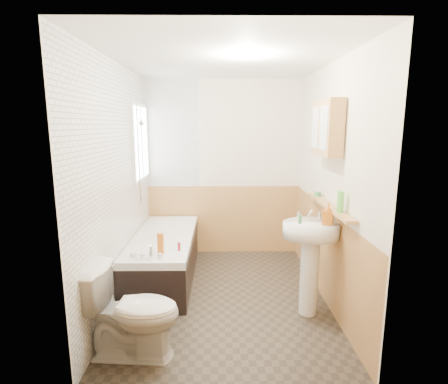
{
  "coord_description": "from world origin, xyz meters",
  "views": [
    {
      "loc": [
        -0.04,
        -3.6,
        1.87
      ],
      "look_at": [
        0.0,
        0.15,
        1.15
      ],
      "focal_mm": 28.0,
      "sensor_mm": 36.0,
      "label": 1
    }
  ],
  "objects_px": {
    "sink": "(310,249)",
    "medicine_cabinet": "(327,128)",
    "pine_shelf": "(328,205)",
    "bathtub": "(164,256)",
    "toilet": "(132,312)"
  },
  "relations": [
    {
      "from": "sink",
      "to": "medicine_cabinet",
      "type": "distance_m",
      "value": 1.21
    },
    {
      "from": "pine_shelf",
      "to": "medicine_cabinet",
      "type": "height_order",
      "value": "medicine_cabinet"
    },
    {
      "from": "bathtub",
      "to": "medicine_cabinet",
      "type": "xyz_separation_m",
      "value": [
        1.74,
        -0.59,
        1.55
      ]
    },
    {
      "from": "medicine_cabinet",
      "to": "sink",
      "type": "bearing_deg",
      "value": -124.25
    },
    {
      "from": "pine_shelf",
      "to": "medicine_cabinet",
      "type": "xyz_separation_m",
      "value": [
        -0.03,
        0.1,
        0.76
      ]
    },
    {
      "from": "sink",
      "to": "toilet",
      "type": "bearing_deg",
      "value": -143.52
    },
    {
      "from": "toilet",
      "to": "sink",
      "type": "distance_m",
      "value": 1.75
    },
    {
      "from": "bathtub",
      "to": "sink",
      "type": "distance_m",
      "value": 1.82
    },
    {
      "from": "toilet",
      "to": "pine_shelf",
      "type": "bearing_deg",
      "value": -61.61
    },
    {
      "from": "pine_shelf",
      "to": "medicine_cabinet",
      "type": "relative_size",
      "value": 2.1
    },
    {
      "from": "bathtub",
      "to": "sink",
      "type": "xyz_separation_m",
      "value": [
        1.57,
        -0.84,
        0.38
      ]
    },
    {
      "from": "sink",
      "to": "medicine_cabinet",
      "type": "height_order",
      "value": "medicine_cabinet"
    },
    {
      "from": "bathtub",
      "to": "sink",
      "type": "bearing_deg",
      "value": -28.11
    },
    {
      "from": "pine_shelf",
      "to": "medicine_cabinet",
      "type": "distance_m",
      "value": 0.77
    },
    {
      "from": "bathtub",
      "to": "medicine_cabinet",
      "type": "relative_size",
      "value": 2.92
    }
  ]
}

